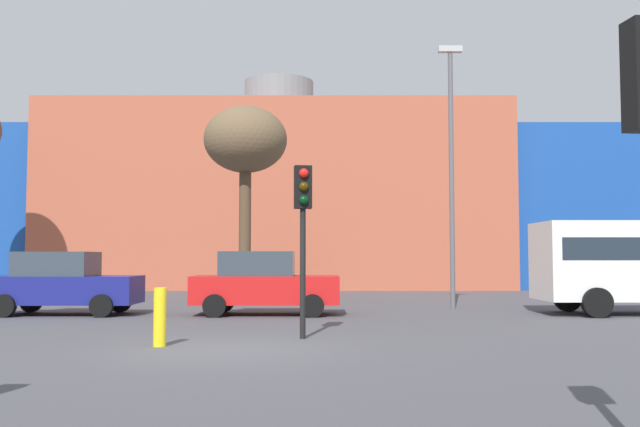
% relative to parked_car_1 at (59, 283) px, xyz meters
% --- Properties ---
extents(ground_plane, '(200.00, 200.00, 0.00)m').
position_rel_parked_car_1_xyz_m(ground_plane, '(5.82, -7.76, -0.92)').
color(ground_plane, '#47474C').
extents(building_backdrop, '(40.13, 10.47, 11.89)m').
position_rel_parked_car_1_xyz_m(building_backdrop, '(5.16, 19.75, 3.87)').
color(building_backdrop, '#B2563D').
rests_on(building_backdrop, ground_plane).
extents(parked_car_1, '(4.25, 2.08, 1.84)m').
position_rel_parked_car_1_xyz_m(parked_car_1, '(0.00, 0.00, 0.00)').
color(parked_car_1, navy).
rests_on(parked_car_1, ground_plane).
extents(parked_car_2, '(4.27, 2.09, 1.85)m').
position_rel_parked_car_1_xyz_m(parked_car_2, '(5.90, -0.00, 0.00)').
color(parked_car_2, red).
rests_on(parked_car_2, ground_plane).
extents(traffic_light_island, '(0.39, 0.38, 3.60)m').
position_rel_parked_car_1_xyz_m(traffic_light_island, '(7.19, -6.06, 1.73)').
color(traffic_light_island, black).
rests_on(traffic_light_island, ground_plane).
extents(bare_tree_1, '(3.19, 3.19, 7.46)m').
position_rel_parked_car_1_xyz_m(bare_tree_1, '(4.69, 6.00, 5.13)').
color(bare_tree_1, brown).
rests_on(bare_tree_1, ground_plane).
extents(bollard_yellow_0, '(0.24, 0.24, 1.10)m').
position_rel_parked_car_1_xyz_m(bollard_yellow_0, '(4.52, -7.31, -0.36)').
color(bollard_yellow_0, yellow).
rests_on(bollard_yellow_0, ground_plane).
extents(street_lamp, '(0.80, 0.24, 8.80)m').
position_rel_parked_car_1_xyz_m(street_lamp, '(11.94, 2.66, 4.02)').
color(street_lamp, '#59595E').
rests_on(street_lamp, ground_plane).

